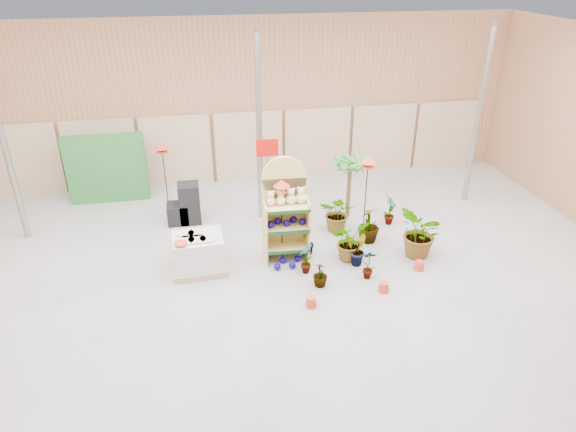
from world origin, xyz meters
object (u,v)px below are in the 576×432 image
display_shelf (285,213)px  pallet_stack (198,253)px  potted_plant_2 (349,241)px  bird_table_front (282,186)px

display_shelf → pallet_stack: (-1.86, -0.25, -0.64)m
potted_plant_2 → bird_table_front: bearing=165.9°
bird_table_front → potted_plant_2: bearing=-14.1°
pallet_stack → bird_table_front: (1.79, 0.20, 1.28)m
pallet_stack → bird_table_front: bearing=3.7°
display_shelf → bird_table_front: bearing=-145.1°
display_shelf → pallet_stack: size_ratio=1.97×
display_shelf → potted_plant_2: bearing=-14.2°
pallet_stack → bird_table_front: size_ratio=0.63×
bird_table_front → display_shelf: bearing=32.2°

